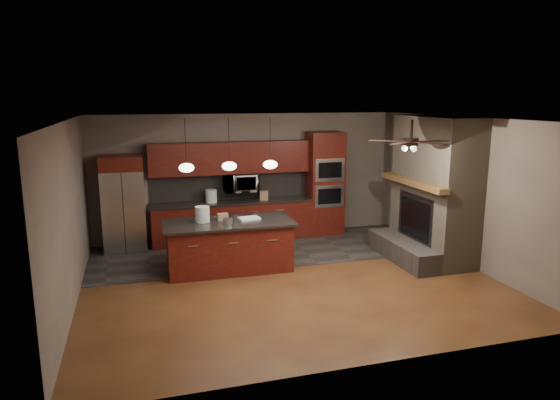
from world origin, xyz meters
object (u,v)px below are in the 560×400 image
object	(u,v)px
refrigerator	(123,204)
paint_can	(227,222)
kitchen_island	(229,246)
white_bucket	(202,214)
oven_tower	(325,184)
counter_bucket	(211,196)
microwave	(241,183)
cardboard_box	(223,217)
counter_box	(264,195)
paint_tray	(249,218)

from	to	relation	value
refrigerator	paint_can	bearing A→B (deg)	-48.27
kitchen_island	white_bucket	world-z (taller)	white_bucket
oven_tower	counter_bucket	distance (m)	2.65
microwave	white_bucket	distance (m)	2.12
cardboard_box	refrigerator	bearing A→B (deg)	134.03
kitchen_island	counter_bucket	distance (m)	1.97
paint_can	cardboard_box	size ratio (longest dim) A/B	0.91
microwave	counter_bucket	bearing A→B (deg)	-175.74
oven_tower	counter_box	bearing A→B (deg)	-178.34
white_bucket	counter_bucket	size ratio (longest dim) A/B	1.01
kitchen_island	counter_box	xyz separation A→B (m)	(1.15, 1.83, 0.54)
paint_can	oven_tower	bearing A→B (deg)	38.08
paint_can	counter_bucket	xyz separation A→B (m)	(0.03, 2.10, 0.06)
paint_tray	paint_can	bearing A→B (deg)	-156.50
oven_tower	paint_can	bearing A→B (deg)	-141.92
oven_tower	paint_tray	bearing A→B (deg)	-140.77
microwave	paint_can	world-z (taller)	microwave
microwave	paint_tray	xyz separation A→B (m)	(-0.24, -1.86, -0.36)
oven_tower	microwave	distance (m)	1.98
microwave	paint_can	bearing A→B (deg)	-107.98
oven_tower	cardboard_box	world-z (taller)	oven_tower
cardboard_box	microwave	bearing A→B (deg)	64.65
counter_box	cardboard_box	bearing A→B (deg)	-112.34
kitchen_island	microwave	bearing A→B (deg)	72.49
counter_bucket	counter_box	world-z (taller)	counter_bucket
white_bucket	cardboard_box	size ratio (longest dim) A/B	1.50
refrigerator	counter_box	distance (m)	3.01
refrigerator	cardboard_box	bearing A→B (deg)	-42.64
white_bucket	paint_tray	distance (m)	0.87
refrigerator	microwave	bearing A→B (deg)	3.00
counter_box	oven_tower	bearing A→B (deg)	15.48
paint_tray	refrigerator	bearing A→B (deg)	134.02
microwave	counter_box	size ratio (longest dim) A/B	3.57
white_bucket	oven_tower	bearing A→B (deg)	29.60
microwave	oven_tower	bearing A→B (deg)	-1.66
paint_can	paint_tray	bearing A→B (deg)	32.07
counter_box	paint_can	bearing A→B (deg)	-106.59
refrigerator	counter_bucket	world-z (taller)	refrigerator
refrigerator	kitchen_island	distance (m)	2.64
paint_tray	cardboard_box	size ratio (longest dim) A/B	1.97
microwave	refrigerator	size ratio (longest dim) A/B	0.37
white_bucket	cardboard_box	xyz separation A→B (m)	(0.38, 0.03, -0.08)
counter_box	refrigerator	bearing A→B (deg)	-165.58
refrigerator	cardboard_box	size ratio (longest dim) A/B	10.54
white_bucket	counter_bucket	bearing A→B (deg)	76.35
white_bucket	cardboard_box	distance (m)	0.39
refrigerator	cardboard_box	distance (m)	2.42
kitchen_island	white_bucket	distance (m)	0.76
paint_can	paint_tray	world-z (taller)	paint_can
oven_tower	paint_can	size ratio (longest dim) A/B	13.76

